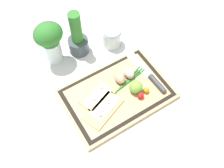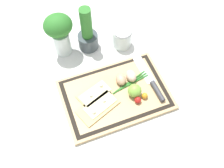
{
  "view_description": "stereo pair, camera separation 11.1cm",
  "coord_description": "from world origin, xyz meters",
  "px_view_note": "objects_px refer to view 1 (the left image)",
  "views": [
    {
      "loc": [
        -0.3,
        -0.45,
        0.99
      ],
      "look_at": [
        0.0,
        0.04,
        0.04
      ],
      "focal_mm": 42.0,
      "sensor_mm": 36.0,
      "label": 1
    },
    {
      "loc": [
        -0.2,
        -0.5,
        0.99
      ],
      "look_at": [
        0.0,
        0.04,
        0.04
      ],
      "focal_mm": 42.0,
      "sensor_mm": 36.0,
      "label": 2
    }
  ],
  "objects_px": {
    "pizza_slice_far": "(99,95)",
    "herb_pot": "(78,39)",
    "sauce_jar": "(112,38)",
    "lime": "(136,87)",
    "cherry_tomato_yellow": "(146,90)",
    "knife": "(151,77)",
    "egg_pink": "(129,73)",
    "pizza_slice_near": "(103,108)",
    "cherry_tomato_red": "(141,95)",
    "egg_brown": "(120,78)",
    "herb_glass": "(50,40)"
  },
  "relations": [
    {
      "from": "herb_pot",
      "to": "pizza_slice_far",
      "type": "bearing_deg",
      "value": -100.71
    },
    {
      "from": "pizza_slice_far",
      "to": "lime",
      "type": "relative_size",
      "value": 3.27
    },
    {
      "from": "pizza_slice_near",
      "to": "egg_brown",
      "type": "height_order",
      "value": "egg_brown"
    },
    {
      "from": "herb_pot",
      "to": "herb_glass",
      "type": "bearing_deg",
      "value": 172.87
    },
    {
      "from": "sauce_jar",
      "to": "cherry_tomato_yellow",
      "type": "bearing_deg",
      "value": -94.52
    },
    {
      "from": "cherry_tomato_red",
      "to": "cherry_tomato_yellow",
      "type": "distance_m",
      "value": 0.04
    },
    {
      "from": "egg_brown",
      "to": "herb_glass",
      "type": "relative_size",
      "value": 0.26
    },
    {
      "from": "knife",
      "to": "cherry_tomato_yellow",
      "type": "distance_m",
      "value": 0.07
    },
    {
      "from": "knife",
      "to": "lime",
      "type": "bearing_deg",
      "value": -171.25
    },
    {
      "from": "knife",
      "to": "cherry_tomato_yellow",
      "type": "xyz_separation_m",
      "value": [
        -0.06,
        -0.04,
        0.0
      ]
    },
    {
      "from": "pizza_slice_near",
      "to": "egg_brown",
      "type": "distance_m",
      "value": 0.15
    },
    {
      "from": "pizza_slice_far",
      "to": "herb_glass",
      "type": "distance_m",
      "value": 0.31
    },
    {
      "from": "herb_pot",
      "to": "sauce_jar",
      "type": "relative_size",
      "value": 2.41
    },
    {
      "from": "cherry_tomato_red",
      "to": "herb_pot",
      "type": "height_order",
      "value": "herb_pot"
    },
    {
      "from": "knife",
      "to": "herb_glass",
      "type": "relative_size",
      "value": 1.25
    },
    {
      "from": "pizza_slice_far",
      "to": "cherry_tomato_red",
      "type": "distance_m",
      "value": 0.18
    },
    {
      "from": "cherry_tomato_red",
      "to": "sauce_jar",
      "type": "distance_m",
      "value": 0.33
    },
    {
      "from": "sauce_jar",
      "to": "cherry_tomato_red",
      "type": "bearing_deg",
      "value": -100.49
    },
    {
      "from": "pizza_slice_far",
      "to": "herb_pot",
      "type": "xyz_separation_m",
      "value": [
        0.05,
        0.27,
        0.05
      ]
    },
    {
      "from": "egg_brown",
      "to": "sauce_jar",
      "type": "height_order",
      "value": "sauce_jar"
    },
    {
      "from": "knife",
      "to": "egg_pink",
      "type": "bearing_deg",
      "value": 140.81
    },
    {
      "from": "pizza_slice_far",
      "to": "pizza_slice_near",
      "type": "bearing_deg",
      "value": -103.93
    },
    {
      "from": "pizza_slice_far",
      "to": "herb_pot",
      "type": "height_order",
      "value": "herb_pot"
    },
    {
      "from": "egg_pink",
      "to": "lime",
      "type": "xyz_separation_m",
      "value": [
        -0.02,
        -0.08,
        0.01
      ]
    },
    {
      "from": "egg_brown",
      "to": "herb_pot",
      "type": "distance_m",
      "value": 0.27
    },
    {
      "from": "egg_brown",
      "to": "herb_pot",
      "type": "xyz_separation_m",
      "value": [
        -0.06,
        0.26,
        0.04
      ]
    },
    {
      "from": "lime",
      "to": "cherry_tomato_yellow",
      "type": "relative_size",
      "value": 2.26
    },
    {
      "from": "herb_pot",
      "to": "sauce_jar",
      "type": "bearing_deg",
      "value": -16.72
    },
    {
      "from": "sauce_jar",
      "to": "herb_glass",
      "type": "distance_m",
      "value": 0.29
    },
    {
      "from": "knife",
      "to": "cherry_tomato_yellow",
      "type": "relative_size",
      "value": 10.91
    },
    {
      "from": "lime",
      "to": "sauce_jar",
      "type": "height_order",
      "value": "sauce_jar"
    },
    {
      "from": "cherry_tomato_red",
      "to": "knife",
      "type": "bearing_deg",
      "value": 29.3
    },
    {
      "from": "egg_brown",
      "to": "sauce_jar",
      "type": "xyz_separation_m",
      "value": [
        0.09,
        0.21,
        -0.0
      ]
    },
    {
      "from": "pizza_slice_near",
      "to": "cherry_tomato_red",
      "type": "relative_size",
      "value": 6.75
    },
    {
      "from": "pizza_slice_near",
      "to": "herb_glass",
      "type": "distance_m",
      "value": 0.37
    },
    {
      "from": "knife",
      "to": "cherry_tomato_yellow",
      "type": "bearing_deg",
      "value": -143.14
    },
    {
      "from": "herb_glass",
      "to": "egg_brown",
      "type": "bearing_deg",
      "value": -55.92
    },
    {
      "from": "pizza_slice_far",
      "to": "herb_pot",
      "type": "relative_size",
      "value": 0.81
    },
    {
      "from": "knife",
      "to": "lime",
      "type": "height_order",
      "value": "lime"
    },
    {
      "from": "pizza_slice_near",
      "to": "lime",
      "type": "distance_m",
      "value": 0.16
    },
    {
      "from": "pizza_slice_near",
      "to": "sauce_jar",
      "type": "height_order",
      "value": "sauce_jar"
    },
    {
      "from": "pizza_slice_far",
      "to": "sauce_jar",
      "type": "relative_size",
      "value": 1.94
    },
    {
      "from": "lime",
      "to": "cherry_tomato_yellow",
      "type": "distance_m",
      "value": 0.05
    },
    {
      "from": "knife",
      "to": "herb_pot",
      "type": "distance_m",
      "value": 0.37
    },
    {
      "from": "egg_pink",
      "to": "cherry_tomato_yellow",
      "type": "xyz_separation_m",
      "value": [
        0.02,
        -0.11,
        -0.01
      ]
    },
    {
      "from": "knife",
      "to": "egg_pink",
      "type": "distance_m",
      "value": 0.1
    },
    {
      "from": "egg_pink",
      "to": "lime",
      "type": "distance_m",
      "value": 0.08
    },
    {
      "from": "egg_brown",
      "to": "lime",
      "type": "relative_size",
      "value": 1.01
    },
    {
      "from": "egg_brown",
      "to": "sauce_jar",
      "type": "bearing_deg",
      "value": 66.82
    },
    {
      "from": "pizza_slice_far",
      "to": "egg_pink",
      "type": "bearing_deg",
      "value": 5.76
    }
  ]
}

